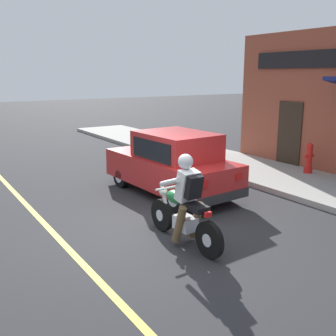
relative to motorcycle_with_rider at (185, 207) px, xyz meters
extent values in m
plane|color=#2B2B2D|center=(-0.01, 0.68, -0.68)|extent=(80.00, 80.00, 0.00)
cube|color=#9E9B93|center=(4.86, 3.68, -0.61)|extent=(2.60, 22.00, 0.14)
cube|color=#D1C64C|center=(-1.81, 3.68, -0.67)|extent=(0.12, 19.80, 0.01)
cube|color=#2D2319|center=(6.14, 2.89, 0.37)|extent=(0.04, 0.90, 2.10)
cylinder|color=black|center=(-0.01, 0.72, -0.37)|extent=(0.11, 0.62, 0.62)
cylinder|color=silver|center=(-0.01, 0.72, -0.37)|extent=(0.12, 0.22, 0.22)
cylinder|color=black|center=(0.01, -0.68, -0.37)|extent=(0.11, 0.62, 0.62)
cylinder|color=silver|center=(0.01, -0.68, -0.37)|extent=(0.12, 0.22, 0.22)
cube|color=silver|center=(0.00, -0.03, -0.29)|extent=(0.29, 0.40, 0.24)
ellipsoid|color=#196B33|center=(0.00, 0.22, 0.12)|extent=(0.31, 0.52, 0.24)
cube|color=black|center=(0.00, -0.26, 0.08)|extent=(0.27, 0.56, 0.10)
cylinder|color=silver|center=(-0.01, 0.62, -0.05)|extent=(0.07, 0.33, 0.68)
cylinder|color=silver|center=(-0.01, 0.50, 0.23)|extent=(0.56, 0.05, 0.04)
sphere|color=silver|center=(-0.01, 0.67, 0.11)|extent=(0.16, 0.16, 0.16)
cylinder|color=silver|center=(0.16, -0.43, -0.39)|extent=(0.09, 0.55, 0.08)
cube|color=red|center=(0.01, -0.63, 0.05)|extent=(0.12, 0.06, 0.08)
cylinder|color=brown|center=(-0.18, -0.10, -0.25)|extent=(0.14, 0.35, 0.71)
cylinder|color=brown|center=(0.18, -0.10, -0.25)|extent=(0.14, 0.35, 0.71)
cube|color=silver|center=(0.00, -0.08, 0.40)|extent=(0.34, 0.33, 0.57)
cylinder|color=silver|center=(-0.20, 0.16, 0.44)|extent=(0.10, 0.52, 0.26)
cylinder|color=silver|center=(0.20, 0.16, 0.44)|extent=(0.10, 0.52, 0.26)
sphere|color=silver|center=(0.00, -0.02, 0.81)|extent=(0.26, 0.26, 0.26)
cube|color=black|center=(0.00, -0.24, 0.42)|extent=(0.28, 0.24, 0.42)
cylinder|color=black|center=(0.70, 3.82, -0.38)|extent=(0.21, 0.61, 0.60)
cylinder|color=silver|center=(0.70, 3.82, -0.38)|extent=(0.21, 0.34, 0.33)
cylinder|color=black|center=(2.14, 3.89, -0.38)|extent=(0.21, 0.61, 0.60)
cylinder|color=silver|center=(2.14, 3.89, -0.38)|extent=(0.21, 0.34, 0.33)
cylinder|color=black|center=(0.80, 1.43, -0.38)|extent=(0.21, 0.61, 0.60)
cylinder|color=silver|center=(0.80, 1.43, -0.38)|extent=(0.21, 0.34, 0.33)
cylinder|color=black|center=(2.24, 1.49, -0.38)|extent=(0.21, 0.61, 0.60)
cylinder|color=silver|center=(2.24, 1.49, -0.38)|extent=(0.21, 0.34, 0.33)
cube|color=red|center=(1.47, 2.66, -0.08)|extent=(1.80, 3.77, 0.70)
cube|color=red|center=(1.48, 2.41, 0.56)|extent=(1.52, 1.96, 0.66)
cube|color=black|center=(1.44, 3.28, 0.51)|extent=(1.34, 0.41, 0.51)
cube|color=black|center=(0.76, 2.37, 0.54)|extent=(0.10, 1.52, 0.46)
cube|color=black|center=(2.20, 2.44, 0.54)|extent=(0.10, 1.52, 0.46)
cube|color=silver|center=(0.88, 4.49, 0.04)|extent=(0.24, 0.05, 0.14)
cube|color=red|center=(1.04, 0.78, 0.06)|extent=(0.20, 0.05, 0.16)
cube|color=silver|center=(1.90, 4.54, 0.04)|extent=(0.24, 0.05, 0.14)
cube|color=red|center=(2.06, 0.82, 0.06)|extent=(0.20, 0.05, 0.16)
cube|color=#28282B|center=(1.39, 4.48, -0.33)|extent=(1.61, 0.19, 0.20)
cube|color=#28282B|center=(1.55, 0.83, -0.33)|extent=(1.61, 0.19, 0.20)
cylinder|color=red|center=(5.66, 1.74, -0.46)|extent=(0.24, 0.24, 0.16)
cylinder|color=red|center=(5.66, 1.74, -0.09)|extent=(0.18, 0.18, 0.58)
sphere|color=red|center=(5.66, 1.74, 0.24)|extent=(0.20, 0.20, 0.20)
cylinder|color=red|center=(5.53, 1.74, -0.04)|extent=(0.10, 0.08, 0.08)
cylinder|color=red|center=(5.79, 1.74, -0.04)|extent=(0.10, 0.08, 0.08)
camera|label=1|loc=(-3.81, -5.24, 2.24)|focal=42.00mm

